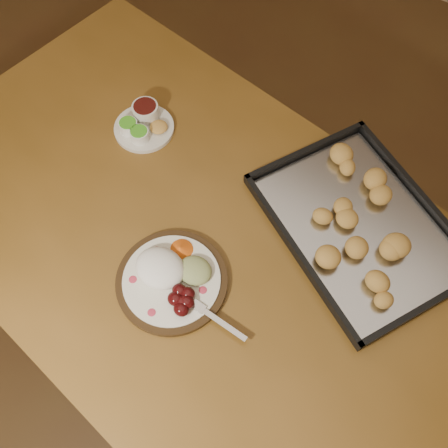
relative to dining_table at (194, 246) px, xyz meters
The scene contains 5 objects.
ground 0.69m from the dining_table, 127.81° to the left, with size 4.00×4.00×0.00m, color #533D1C.
dining_table is the anchor object (origin of this frame).
dinner_plate 0.18m from the dining_table, 74.48° to the right, with size 0.34×0.25×0.06m.
condiment_saucer 0.35m from the dining_table, 146.60° to the left, with size 0.16×0.16×0.05m.
baking_tray 0.42m from the dining_table, 33.08° to the left, with size 0.60×0.55×0.05m.
Camera 1 is at (0.50, -0.61, 1.81)m, focal length 40.00 mm.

